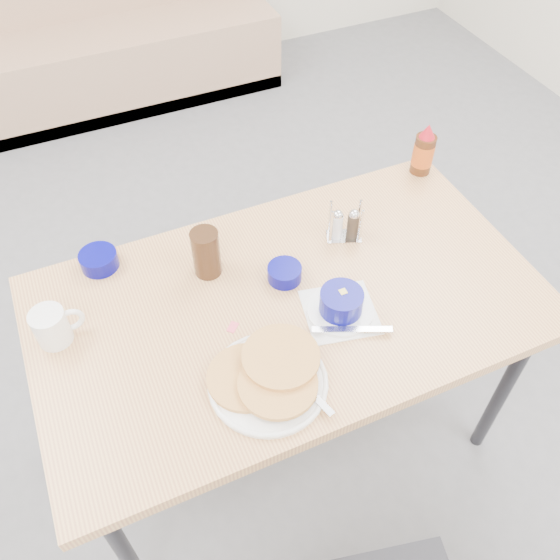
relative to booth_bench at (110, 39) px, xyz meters
name	(u,v)px	position (x,y,z in m)	size (l,w,h in m)	color
ground	(317,490)	(0.00, -2.78, -0.35)	(6.00, 6.00, 0.00)	slate
booth_bench	(110,39)	(0.00, 0.00, 0.00)	(1.90, 0.56, 1.22)	tan
dining_table	(289,314)	(0.00, -2.53, 0.35)	(1.40, 0.80, 0.76)	tan
pancake_plate	(268,377)	(-0.16, -2.75, 0.43)	(0.29, 0.30, 0.05)	white
coffee_mug	(53,326)	(-0.61, -2.41, 0.46)	(0.13, 0.09, 0.10)	white
grits_setting	(341,305)	(0.11, -2.63, 0.44)	(0.23, 0.24, 0.08)	white
creamer_bowl	(99,260)	(-0.45, -2.19, 0.43)	(0.11, 0.11, 0.05)	#04056E
butter_bowl	(285,273)	(0.02, -2.45, 0.43)	(0.10, 0.10, 0.04)	#04056E
amber_tumbler	(206,253)	(-0.17, -2.34, 0.48)	(0.08, 0.08, 0.15)	#331E10
condiment_caddy	(345,226)	(0.25, -2.37, 0.45)	(0.12, 0.09, 0.12)	silver
syrup_bottle	(424,152)	(0.64, -2.19, 0.49)	(0.07, 0.07, 0.18)	#47230F
sugar_wrapper	(233,327)	(-0.18, -2.56, 0.41)	(0.04, 0.02, 0.00)	#F45168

